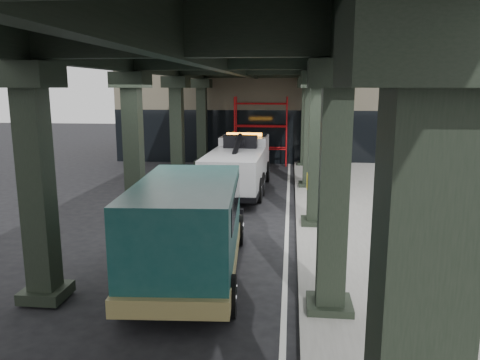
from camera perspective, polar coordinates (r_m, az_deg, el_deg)
The scene contains 8 objects.
ground at distance 13.75m, azimuth -1.50°, elevation -7.93°, with size 90.00×90.00×0.00m, color black.
sidewalk at distance 15.76m, azimuth 16.05°, elevation -5.58°, with size 5.00×40.00×0.15m, color gray.
lane_stripe at distance 15.54m, azimuth 5.76°, elevation -5.69°, with size 0.12×38.00×0.01m, color silver.
viaduct at distance 15.06m, azimuth -2.11°, elevation 14.83°, with size 7.40×32.00×6.40m.
building at distance 32.88m, azimuth 6.76°, elevation 10.23°, with size 22.00×10.00×8.00m, color #C6B793.
scaffolding at distance 27.68m, azimuth 2.58°, elevation 6.21°, with size 3.08×0.88×4.00m.
tow_truck at distance 20.58m, azimuth -0.05°, elevation 2.07°, with size 2.49×7.83×2.55m.
towed_van at distance 11.13m, azimuth -6.20°, elevation -5.57°, with size 2.77×6.14×2.43m.
Camera 1 is at (1.77, -12.87, 4.50)m, focal length 35.00 mm.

